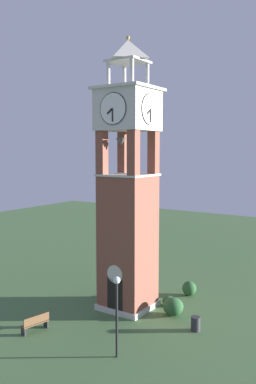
{
  "coord_description": "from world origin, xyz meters",
  "views": [
    {
      "loc": [
        13.96,
        -20.78,
        9.99
      ],
      "look_at": [
        0.0,
        0.0,
        7.43
      ],
      "focal_mm": 37.89,
      "sensor_mm": 36.0,
      "label": 1
    }
  ],
  "objects_px": {
    "park_bench": "(35,323)",
    "trash_bin": "(196,324)",
    "lamp_post": "(117,302)",
    "clock_tower": "(128,198)"
  },
  "relations": [
    {
      "from": "park_bench",
      "to": "clock_tower",
      "type": "bearing_deg",
      "value": 68.18
    },
    {
      "from": "park_bench",
      "to": "trash_bin",
      "type": "relative_size",
      "value": 2.07
    },
    {
      "from": "clock_tower",
      "to": "lamp_post",
      "type": "relative_size",
      "value": 4.19
    },
    {
      "from": "lamp_post",
      "to": "trash_bin",
      "type": "xyz_separation_m",
      "value": [
        1.97,
        4.79,
        -2.37
      ]
    },
    {
      "from": "park_bench",
      "to": "lamp_post",
      "type": "relative_size",
      "value": 0.41
    },
    {
      "from": "clock_tower",
      "to": "park_bench",
      "type": "bearing_deg",
      "value": -111.82
    },
    {
      "from": "lamp_post",
      "to": "clock_tower",
      "type": "bearing_deg",
      "value": 118.94
    },
    {
      "from": "clock_tower",
      "to": "trash_bin",
      "type": "distance_m",
      "value": 8.34
    },
    {
      "from": "lamp_post",
      "to": "trash_bin",
      "type": "distance_m",
      "value": 5.7
    },
    {
      "from": "park_bench",
      "to": "lamp_post",
      "type": "distance_m",
      "value": 5.83
    }
  ]
}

